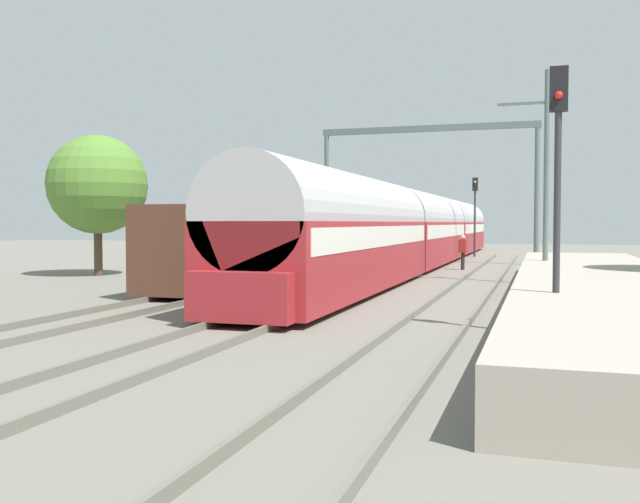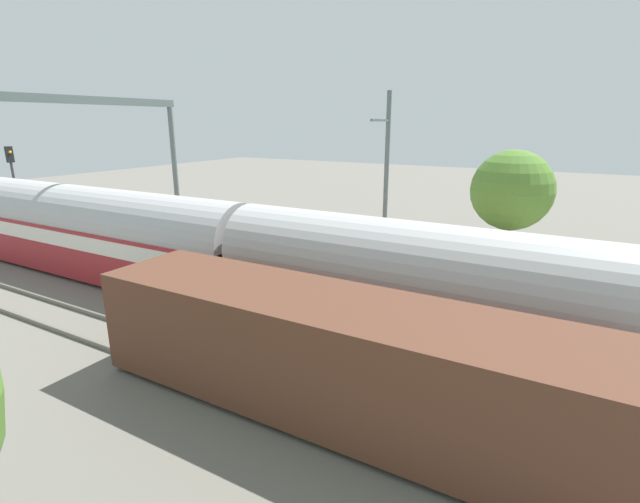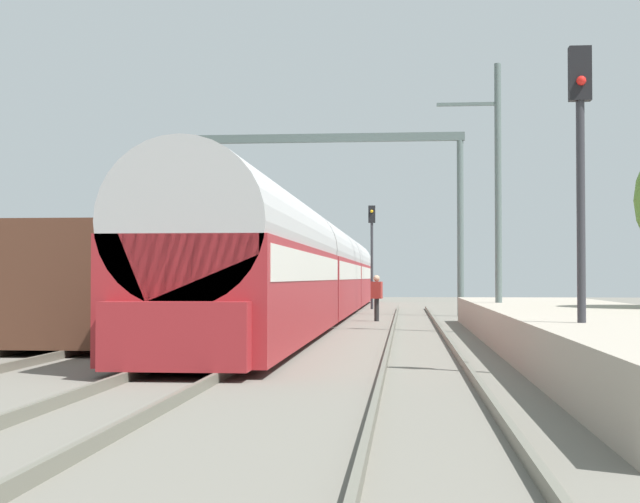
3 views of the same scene
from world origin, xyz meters
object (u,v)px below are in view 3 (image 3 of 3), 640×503
at_px(passenger_train, 317,270).
at_px(railway_signal_near, 581,167).
at_px(freight_car, 123,284).
at_px(person_crossing, 377,294).
at_px(catenary_gantry, 320,185).
at_px(railway_signal_far, 372,243).

height_order(passenger_train, railway_signal_near, railway_signal_near).
bearing_deg(freight_car, passenger_train, 74.20).
relative_size(person_crossing, railway_signal_near, 0.32).
xyz_separation_m(person_crossing, railway_signal_near, (3.96, -19.87, 2.43)).
bearing_deg(catenary_gantry, person_crossing, -63.02).
bearing_deg(railway_signal_far, passenger_train, -100.64).
distance_m(person_crossing, railway_signal_far, 14.01).
bearing_deg(railway_signal_near, person_crossing, 101.27).
height_order(railway_signal_far, catenary_gantry, catenary_gantry).
height_order(passenger_train, railway_signal_far, railway_signal_far).
distance_m(person_crossing, railway_signal_near, 20.41).
bearing_deg(catenary_gantry, passenger_train, -90.00).
distance_m(freight_car, railway_signal_far, 25.11).
relative_size(freight_car, railway_signal_far, 2.41).
height_order(freight_car, railway_signal_far, railway_signal_far).
bearing_deg(railway_signal_far, freight_car, -103.66).
xyz_separation_m(freight_car, catenary_gantry, (4.00, 15.60, 4.15)).
relative_size(freight_car, railway_signal_near, 2.38).
height_order(freight_car, person_crossing, freight_car).
relative_size(freight_car, catenary_gantry, 1.05).
relative_size(person_crossing, railway_signal_far, 0.32).
relative_size(passenger_train, person_crossing, 28.44).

